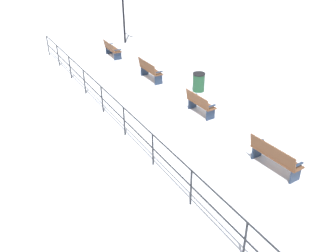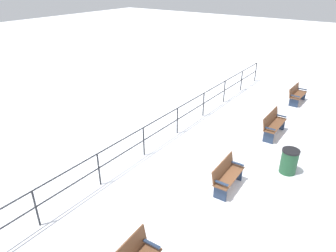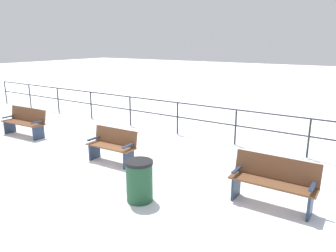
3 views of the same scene
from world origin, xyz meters
TOP-DOWN VIEW (x-y plane):
  - ground_plane at (0.00, 0.00)m, footprint 80.00×80.00m
  - bench_second at (-0.13, -4.09)m, footprint 0.61×1.70m
  - bench_third at (0.06, -0.00)m, footprint 0.53×1.37m
  - bench_fourth at (0.05, 4.08)m, footprint 0.50×1.59m
  - waterfront_railing at (-3.08, -0.00)m, footprint 0.05×20.65m
  - trash_bin at (1.30, 1.87)m, footprint 0.54×0.54m

SIDE VIEW (x-z plane):
  - ground_plane at x=0.00m, z-range 0.00..0.00m
  - trash_bin at x=1.30m, z-range 0.00..0.82m
  - bench_third at x=0.06m, z-range 0.02..0.89m
  - bench_second at x=-0.13m, z-range 0.03..0.94m
  - bench_fourth at x=0.05m, z-range 0.03..0.97m
  - waterfront_railing at x=-3.08m, z-range 0.19..1.29m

